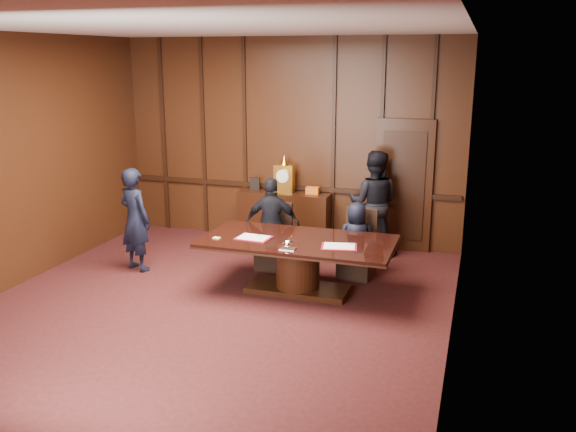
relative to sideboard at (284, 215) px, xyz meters
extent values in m
plane|color=black|center=(0.00, -3.26, -0.49)|extent=(7.00, 7.00, 0.00)
plane|color=silver|center=(0.00, -3.26, 3.01)|extent=(7.00, 7.00, 0.00)
cube|color=black|center=(0.00, 0.24, 1.26)|extent=(6.00, 0.04, 3.50)
cube|color=black|center=(3.00, -3.26, 1.26)|extent=(0.04, 7.00, 3.50)
cube|color=black|center=(0.00, 0.21, 0.46)|extent=(5.90, 0.05, 0.08)
cube|color=black|center=(2.00, 0.20, 0.61)|extent=(0.95, 0.06, 2.20)
sphere|color=gold|center=(1.63, 0.13, 0.56)|extent=(0.08, 0.08, 0.08)
cube|color=black|center=(0.00, 0.00, -0.04)|extent=(1.60, 0.45, 0.90)
cube|color=black|center=(-0.70, 0.00, -0.46)|extent=(0.12, 0.40, 0.06)
cube|color=black|center=(0.70, 0.00, -0.46)|extent=(0.12, 0.40, 0.06)
cube|color=gold|center=(0.00, 0.00, 0.65)|extent=(0.34, 0.18, 0.48)
cylinder|color=white|center=(0.00, -0.10, 0.71)|extent=(0.22, 0.03, 0.22)
cone|color=gold|center=(0.00, 0.00, 0.97)|extent=(0.14, 0.14, 0.16)
cube|color=black|center=(-0.55, 0.02, 0.52)|extent=(0.18, 0.04, 0.22)
cube|color=orange|center=(0.50, 0.02, 0.47)|extent=(0.22, 0.12, 0.12)
cube|color=black|center=(0.90, -2.16, -0.45)|extent=(1.40, 0.60, 0.08)
cylinder|color=black|center=(0.90, -2.16, -0.10)|extent=(0.60, 0.60, 0.62)
cube|color=black|center=(0.90, -2.16, 0.22)|extent=(2.62, 1.32, 0.02)
cube|color=black|center=(0.90, -2.16, 0.24)|extent=(2.60, 1.30, 0.06)
cube|color=maroon|center=(0.31, -2.30, 0.28)|extent=(0.49, 0.37, 0.01)
cube|color=white|center=(0.31, -2.30, 0.29)|extent=(0.42, 0.31, 0.01)
cube|color=maroon|center=(1.51, -2.33, 0.28)|extent=(0.51, 0.41, 0.01)
cube|color=white|center=(1.51, -2.33, 0.29)|extent=(0.45, 0.35, 0.01)
cube|color=white|center=(0.90, -2.61, 0.28)|extent=(0.20, 0.14, 0.01)
ellipsoid|color=white|center=(0.90, -2.61, 0.34)|extent=(0.13, 0.13, 0.10)
cube|color=#CFCD65|center=(-0.17, -2.46, 0.28)|extent=(0.11, 0.08, 0.01)
cube|color=black|center=(0.25, -1.31, -0.26)|extent=(0.49, 0.49, 0.46)
cube|color=black|center=(0.24, -1.10, 0.23)|extent=(0.48, 0.07, 0.55)
cylinder|color=black|center=(0.05, -1.51, -0.37)|extent=(0.04, 0.04, 0.23)
cylinder|color=black|center=(0.45, -1.11, -0.37)|extent=(0.04, 0.04, 0.23)
cube|color=black|center=(1.55, -1.31, -0.26)|extent=(0.52, 0.52, 0.46)
cube|color=black|center=(1.57, -1.10, 0.23)|extent=(0.48, 0.11, 0.55)
cylinder|color=black|center=(1.35, -1.51, -0.37)|extent=(0.04, 0.04, 0.23)
cylinder|color=black|center=(1.75, -1.11, -0.37)|extent=(0.04, 0.04, 0.23)
imported|color=black|center=(0.25, -1.36, 0.22)|extent=(0.89, 0.52, 1.42)
imported|color=black|center=(1.55, -1.36, 0.09)|extent=(0.62, 0.47, 1.14)
imported|color=black|center=(-1.71, -2.02, 0.30)|extent=(0.67, 0.55, 1.58)
imported|color=black|center=(1.58, -0.16, 0.38)|extent=(0.86, 0.69, 1.72)
camera|label=1|loc=(3.18, -9.75, 2.69)|focal=38.00mm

